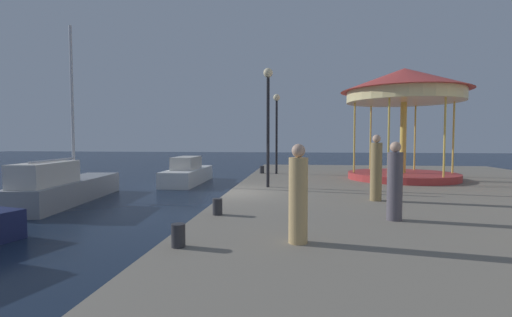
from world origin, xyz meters
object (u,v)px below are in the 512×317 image
at_px(sailboat_grey, 64,187).
at_px(carousel, 404,97).
at_px(bollard_south, 217,207).
at_px(bollard_center, 178,235).
at_px(lamp_post_mid_promenade, 277,119).
at_px(bollard_north, 262,170).
at_px(motorboat_white, 188,173).
at_px(person_mid_promenade, 298,197).
at_px(person_far_corner, 395,184).
at_px(person_by_the_water, 376,170).
at_px(lamp_post_near_edge, 268,107).

xyz_separation_m(sailboat_grey, carousel, (14.33, 3.47, 3.87)).
bearing_deg(carousel, bollard_south, -127.60).
bearing_deg(bollard_center, lamp_post_mid_promenade, 86.24).
bearing_deg(bollard_north, carousel, -17.66).
distance_m(carousel, bollard_south, 11.59).
bearing_deg(bollard_south, motorboat_white, 110.26).
relative_size(bollard_north, person_mid_promenade, 0.23).
height_order(bollard_center, person_mid_promenade, person_mid_promenade).
height_order(person_mid_promenade, person_far_corner, person_far_corner).
height_order(lamp_post_mid_promenade, person_by_the_water, lamp_post_mid_promenade).
relative_size(bollard_south, person_by_the_water, 0.20).
distance_m(person_mid_promenade, person_far_corner, 3.03).
bearing_deg(bollard_center, person_by_the_water, 50.35).
distance_m(bollard_south, person_by_the_water, 5.04).
relative_size(lamp_post_near_edge, bollard_center, 11.34).
distance_m(lamp_post_mid_promenade, person_by_the_water, 9.13).
bearing_deg(person_by_the_water, carousel, 68.31).
distance_m(sailboat_grey, bollard_south, 9.25).
height_order(motorboat_white, bollard_north, motorboat_white).
bearing_deg(person_mid_promenade, carousel, 66.45).
relative_size(bollard_south, person_mid_promenade, 0.23).
height_order(carousel, person_by_the_water, carousel).
bearing_deg(bollard_south, bollard_north, 89.93).
bearing_deg(sailboat_grey, person_far_corner, -24.60).
relative_size(carousel, bollard_north, 14.16).
xyz_separation_m(lamp_post_mid_promenade, bollard_south, (-0.80, -10.78, -2.70)).
distance_m(lamp_post_mid_promenade, bollard_south, 11.15).
height_order(lamp_post_near_edge, person_far_corner, lamp_post_near_edge).
xyz_separation_m(sailboat_grey, bollard_center, (7.52, -7.96, 0.31)).
height_order(motorboat_white, person_by_the_water, person_by_the_water).
distance_m(motorboat_white, lamp_post_mid_promenade, 6.46).
relative_size(motorboat_white, lamp_post_near_edge, 1.30).
bearing_deg(motorboat_white, bollard_south, -69.74).
bearing_deg(lamp_post_mid_promenade, lamp_post_near_edge, -90.00).
height_order(bollard_south, person_mid_promenade, person_mid_promenade).
bearing_deg(bollard_center, lamp_post_near_edge, 83.64).
xyz_separation_m(motorboat_white, lamp_post_mid_promenade, (5.41, -1.71, 3.10)).
xyz_separation_m(motorboat_white, lamp_post_near_edge, (5.41, -7.24, 3.27)).
bearing_deg(lamp_post_mid_promenade, sailboat_grey, -146.71).
height_order(motorboat_white, carousel, carousel).
bearing_deg(person_by_the_water, motorboat_white, 131.85).
relative_size(motorboat_white, person_far_corner, 3.30).
bearing_deg(person_mid_promenade, bollard_center, -166.76).
distance_m(sailboat_grey, lamp_post_mid_promenade, 10.50).
height_order(motorboat_white, lamp_post_mid_promenade, lamp_post_mid_promenade).
distance_m(lamp_post_near_edge, lamp_post_mid_promenade, 5.53).
distance_m(motorboat_white, sailboat_grey, 7.82).
height_order(motorboat_white, person_far_corner, person_far_corner).
distance_m(bollard_center, person_far_corner, 4.99).
bearing_deg(person_far_corner, person_mid_promenade, -136.11).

